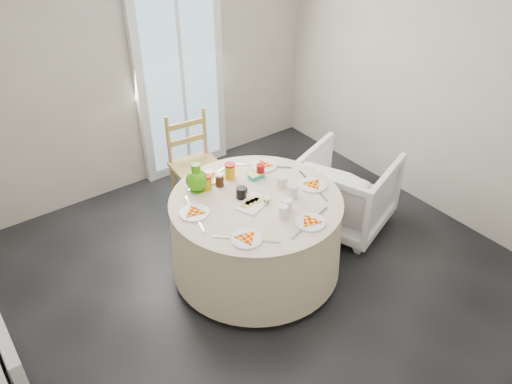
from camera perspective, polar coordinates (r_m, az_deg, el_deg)
floor at (r=4.30m, az=0.82°, el=-9.56°), size 4.00×4.00×0.00m
wall_back at (r=5.13m, az=-13.16°, el=14.25°), size 4.00×0.02×2.60m
wall_right at (r=4.91m, az=20.32°, el=12.12°), size 0.02×4.00×2.60m
glass_door at (r=5.33m, az=-8.63°, el=12.64°), size 1.00×0.08×2.10m
radiator at (r=3.72m, az=-26.76°, el=-14.97°), size 0.07×1.00×0.55m
table at (r=4.13m, az=0.00°, el=-4.89°), size 1.41×1.41×0.71m
wooden_chair at (r=4.85m, az=-6.81°, el=2.82°), size 0.48×0.46×0.99m
armchair at (r=4.72m, az=10.26°, el=0.32°), size 0.97×1.00×0.82m
place_settings at (r=3.89m, az=0.00°, el=-0.37°), size 1.52×1.52×0.02m
jar_cluster at (r=4.06m, az=-2.66°, el=2.07°), size 0.54×0.29×0.15m
butter_tub at (r=4.14m, az=-0.06°, el=2.20°), size 0.12×0.08×0.05m
green_pitcher at (r=3.97m, az=-6.82°, el=1.92°), size 0.21×0.21×0.23m
cheese_platter at (r=3.83m, az=-0.29°, el=-0.91°), size 0.31×0.26×0.03m
mugs_glasses at (r=3.90m, az=1.47°, el=0.40°), size 0.71×0.71×0.11m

